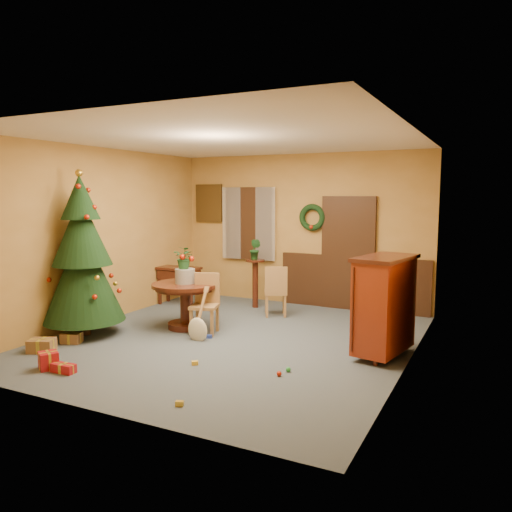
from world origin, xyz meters
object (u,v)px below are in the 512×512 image
Objects in this scene: chair_near at (206,301)px; sideboard at (384,303)px; dining_table at (185,297)px; writing_desk at (179,276)px; christmas_tree at (82,258)px.

sideboard is (2.71, 0.06, 0.22)m from chair_near.
dining_table is 3.14m from sideboard.
sideboard is (3.13, -0.01, 0.20)m from dining_table.
chair_near is 2.72m from sideboard.
chair_near is 0.69× the size of sideboard.
dining_table is 1.25× the size of writing_desk.
christmas_tree is 2.48m from writing_desk.
christmas_tree reaches higher than dining_table.
sideboard is (4.25, -1.42, 0.16)m from writing_desk.
dining_table is 0.80× the size of sideboard.
chair_near is 1.09× the size of writing_desk.
chair_near is 1.96m from christmas_tree.
christmas_tree reaches higher than sideboard.
chair_near is at bearing 30.05° from christmas_tree.
sideboard is at bearing 12.81° from christmas_tree.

